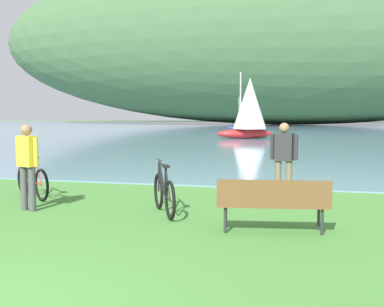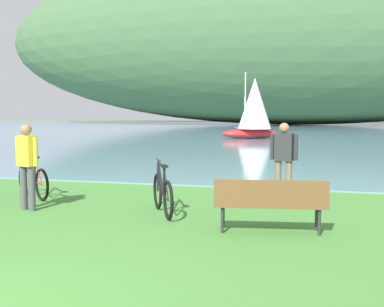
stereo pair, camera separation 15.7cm
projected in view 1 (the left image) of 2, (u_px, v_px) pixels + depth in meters
bay_water at (280, 130)px, 51.46m from camera, size 180.00×80.00×0.04m
distant_hillside at (285, 35)px, 70.72m from camera, size 89.70×28.00×26.07m
park_bench_near_camera at (273, 201)px, 7.82m from camera, size 1.85×0.74×0.88m
bicycle_leaning_near_bench at (32, 181)px, 10.98m from camera, size 1.45×1.11×1.01m
bicycle_beside_path at (164, 193)px, 9.26m from camera, size 0.92×1.57×1.01m
person_at_shoreline at (284, 156)px, 10.65m from camera, size 0.60×0.27×1.71m
person_on_the_grass at (27, 161)px, 9.54m from camera, size 0.58×0.33×1.71m
sailboat_nearest_to_shore at (243, 115)px, 49.56m from camera, size 2.99×2.27×3.41m
sailboat_toward_hillside at (249, 108)px, 34.58m from camera, size 4.14×3.06×4.70m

